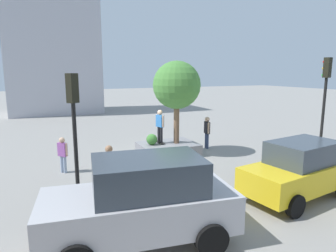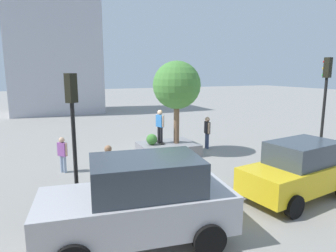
{
  "view_description": "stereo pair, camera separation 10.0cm",
  "coord_description": "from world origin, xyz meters",
  "views": [
    {
      "loc": [
        5.67,
        13.64,
        4.18
      ],
      "look_at": [
        -0.32,
        0.21,
        1.49
      ],
      "focal_mm": 31.83,
      "sensor_mm": 36.0,
      "label": 1
    },
    {
      "loc": [
        5.57,
        13.68,
        4.18
      ],
      "look_at": [
        -0.32,
        0.21,
        1.49
      ],
      "focal_mm": 31.83,
      "sensor_mm": 36.0,
      "label": 2
    }
  ],
  "objects": [
    {
      "name": "planter_ledge",
      "position": [
        -0.32,
        0.21,
        0.3
      ],
      "size": [
        2.83,
        2.14,
        0.59
      ],
      "primitive_type": "cube",
      "color": "gray",
      "rests_on": "ground"
    },
    {
      "name": "pedestrian_crossing",
      "position": [
        4.8,
        0.93,
        0.88
      ],
      "size": [
        0.39,
        0.42,
        1.52
      ],
      "color": "#8C9EB7",
      "rests_on": "ground"
    },
    {
      "name": "passerby_with_bag",
      "position": [
        3.46,
        3.64,
        0.96
      ],
      "size": [
        0.56,
        0.27,
        1.66
      ],
      "color": "#847056",
      "rests_on": "ground"
    },
    {
      "name": "plaza_lowrise_south",
      "position": [
        3.7,
        -19.31,
        7.32
      ],
      "size": [
        8.68,
        6.05,
        14.65
      ],
      "primitive_type": "cube",
      "color": "#B2B2BC",
      "rests_on": "ground"
    },
    {
      "name": "plaza_tree",
      "position": [
        -0.75,
        0.31,
        3.51
      ],
      "size": [
        2.37,
        2.37,
        4.13
      ],
      "color": "brown",
      "rests_on": "planter_ledge"
    },
    {
      "name": "taxi_cab",
      "position": [
        -2.23,
        6.74,
        0.97
      ],
      "size": [
        4.31,
        2.38,
        1.91
      ],
      "color": "gold",
      "rests_on": "ground"
    },
    {
      "name": "boxwood_shrub",
      "position": [
        0.52,
        0.13,
        0.87
      ],
      "size": [
        0.55,
        0.55,
        0.55
      ],
      "primitive_type": "sphere",
      "color": "#3D7A33",
      "rests_on": "planter_ledge"
    },
    {
      "name": "skateboarder",
      "position": [
        0.03,
        0.01,
        1.61
      ],
      "size": [
        0.31,
        0.53,
        1.64
      ],
      "color": "black",
      "rests_on": "skateboard"
    },
    {
      "name": "skateboard",
      "position": [
        0.03,
        0.01,
        0.65
      ],
      "size": [
        0.25,
        0.81,
        0.07
      ],
      "color": "black",
      "rests_on": "planter_ledge"
    },
    {
      "name": "sedan_parked",
      "position": [
        3.48,
        7.19,
        1.1
      ],
      "size": [
        4.88,
        2.7,
        2.16
      ],
      "color": "#B7B7BC",
      "rests_on": "ground"
    },
    {
      "name": "traffic_light_corner",
      "position": [
        4.68,
        4.62,
        2.84
      ],
      "size": [
        0.37,
        0.37,
        4.14
      ],
      "color": "black",
      "rests_on": "ground"
    },
    {
      "name": "ground_plane",
      "position": [
        0.0,
        0.0,
        0.0
      ],
      "size": [
        120.0,
        120.0,
        0.0
      ],
      "primitive_type": "plane",
      "color": "gray"
    },
    {
      "name": "traffic_light_median",
      "position": [
        -5.8,
        4.61,
        3.24
      ],
      "size": [
        0.32,
        0.36,
        4.78
      ],
      "color": "black",
      "rests_on": "ground"
    },
    {
      "name": "bystander_watching",
      "position": [
        -2.82,
        -0.13,
        1.02
      ],
      "size": [
        0.3,
        0.59,
        1.76
      ],
      "color": "navy",
      "rests_on": "ground"
    }
  ]
}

